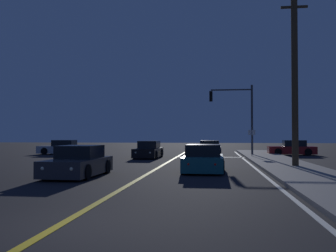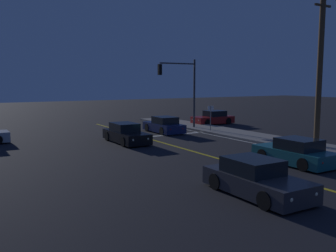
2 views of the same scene
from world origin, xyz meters
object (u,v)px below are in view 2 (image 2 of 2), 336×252
Objects in this scene: street_sign_corner at (211,114)px; car_distant_tail_red at (213,118)px; car_following_oncoming_black at (126,134)px; utility_pole_right at (320,64)px; traffic_signal_near_right at (182,83)px; car_lead_oncoming_teal at (295,153)px; car_mid_block_charcoal at (256,179)px; car_far_approaching_navy at (164,126)px.

car_distant_tail_red is at bearing 49.95° from street_sign_corner.
utility_pole_right is at bearing 139.62° from car_following_oncoming_black.
car_lead_oncoming_teal is at bearing 80.16° from traffic_signal_near_right.
car_lead_oncoming_teal and car_mid_block_charcoal have the same top height.
car_distant_tail_red is 1.85× the size of street_sign_corner.
car_following_oncoming_black is at bearing 139.32° from utility_pole_right.
car_mid_block_charcoal is 22.98m from car_distant_tail_red.
utility_pole_right is 9.96m from street_sign_corner.
car_mid_block_charcoal is 16.79m from street_sign_corner.
car_distant_tail_red is at bearing -158.25° from traffic_signal_near_right.
car_distant_tail_red is 6.43m from traffic_signal_near_right.
car_lead_oncoming_teal is at bearing -89.46° from car_far_approaching_navy.
car_lead_oncoming_teal is 0.42× the size of utility_pole_right.
car_far_approaching_navy and car_distant_tail_red have the same top height.
car_following_oncoming_black is 13.29m from car_mid_block_charcoal.
car_far_approaching_navy is 0.71× the size of traffic_signal_near_right.
traffic_signal_near_right is at bearing 109.25° from street_sign_corner.
car_lead_oncoming_teal is 0.92× the size of car_following_oncoming_black.
street_sign_corner is at bearing 141.91° from car_distant_tail_red.
traffic_signal_near_right reaches higher than car_mid_block_charcoal.
utility_pole_right is (9.49, -8.16, 4.66)m from car_following_oncoming_black.
street_sign_corner is (-1.40, 9.14, -3.71)m from utility_pole_right.
street_sign_corner is (3.47, 11.56, 0.95)m from car_lead_oncoming_teal.
car_distant_tail_red is (7.50, 16.36, -0.00)m from car_lead_oncoming_teal.
car_far_approaching_navy is 1.92× the size of street_sign_corner.
car_following_oncoming_black is (-4.63, 10.58, -0.00)m from car_lead_oncoming_teal.
utility_pole_right is (-2.63, -13.93, 4.66)m from car_distant_tail_red.
street_sign_corner is (0.98, -2.80, -2.55)m from traffic_signal_near_right.
traffic_signal_near_right is at bearing -113.82° from car_mid_block_charcoal.
car_far_approaching_navy and car_lead_oncoming_teal have the same top height.
car_far_approaching_navy is 1.02× the size of car_lead_oncoming_teal.
street_sign_corner is (8.84, 14.24, 0.95)m from car_mid_block_charcoal.
street_sign_corner is at bearing -172.83° from car_following_oncoming_black.
car_lead_oncoming_teal is 1.02× the size of car_distant_tail_red.
car_following_oncoming_black is 13.43m from car_distant_tail_red.
car_far_approaching_navy is 13.54m from car_lead_oncoming_teal.
car_following_oncoming_black is (-4.78, -2.96, 0.00)m from car_far_approaching_navy.
car_far_approaching_navy is 1.04× the size of car_distant_tail_red.
car_mid_block_charcoal is at bearing -107.60° from car_far_approaching_navy.
car_far_approaching_navy is at bearing 149.05° from street_sign_corner.
car_lead_oncoming_teal is 0.99× the size of car_mid_block_charcoal.
car_lead_oncoming_teal is 12.10m from street_sign_corner.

